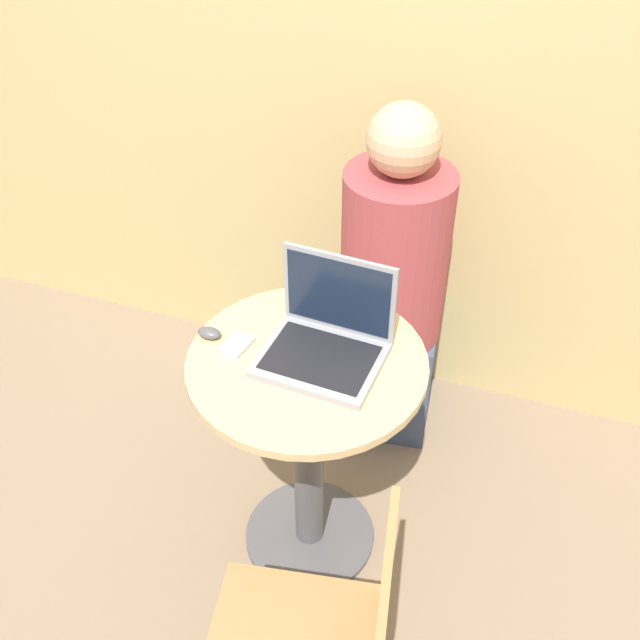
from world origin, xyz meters
TOP-DOWN VIEW (x-y plane):
  - ground_plane at (0.00, 0.00)m, footprint 12.00×12.00m
  - back_wall at (0.00, 0.88)m, footprint 7.00×0.05m
  - round_table at (0.00, 0.00)m, footprint 0.63×0.63m
  - laptop at (0.04, 0.05)m, footprint 0.32×0.26m
  - cell_phone at (-0.19, -0.01)m, footprint 0.07×0.09m
  - computer_mouse at (-0.28, -0.00)m, footprint 0.07×0.04m
  - person_seated at (0.08, 0.63)m, footprint 0.38×0.54m

SIDE VIEW (x-z plane):
  - ground_plane at x=0.00m, z-range 0.00..0.00m
  - round_table at x=0.00m, z-range 0.13..0.90m
  - person_seated at x=0.08m, z-range -0.10..1.14m
  - cell_phone at x=-0.19m, z-range 0.77..0.79m
  - computer_mouse at x=-0.28m, z-range 0.77..0.80m
  - laptop at x=0.04m, z-range 0.70..0.96m
  - back_wall at x=0.00m, z-range 0.00..2.60m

